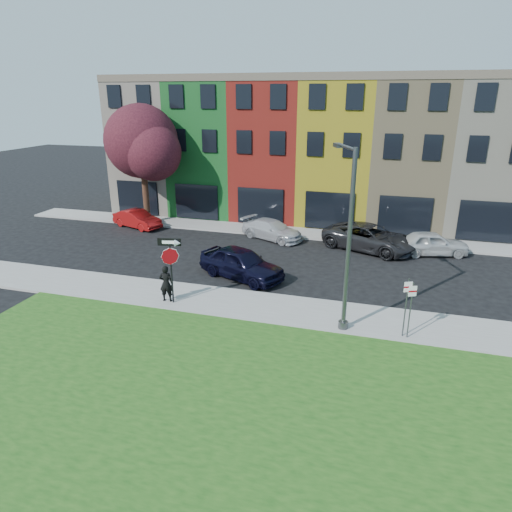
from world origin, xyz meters
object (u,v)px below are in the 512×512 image
(man, at_px, (166,284))
(sedan_near, at_px, (241,263))
(stop_sign, at_px, (170,257))
(street_lamp, at_px, (347,241))

(man, height_order, sedan_near, man)
(stop_sign, height_order, street_lamp, street_lamp)
(street_lamp, bearing_deg, sedan_near, 120.56)
(stop_sign, relative_size, sedan_near, 0.60)
(stop_sign, xyz_separation_m, sedan_near, (2.01, 4.00, -1.50))
(man, distance_m, sedan_near, 4.58)
(stop_sign, bearing_deg, sedan_near, 51.30)
(sedan_near, xyz_separation_m, street_lamp, (5.67, -4.07, 2.97))
(stop_sign, relative_size, man, 1.78)
(man, bearing_deg, stop_sign, 159.65)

